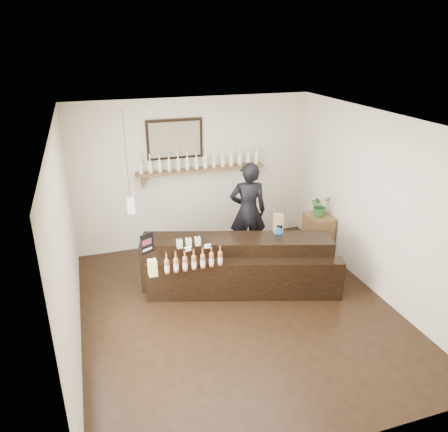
% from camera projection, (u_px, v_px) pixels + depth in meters
% --- Properties ---
extents(ground, '(5.00, 5.00, 0.00)m').
position_uv_depth(ground, '(238.00, 310.00, 6.53)').
color(ground, black).
rests_on(ground, ground).
extents(room_shell, '(5.00, 5.00, 5.00)m').
position_uv_depth(room_shell, '(239.00, 204.00, 5.88)').
color(room_shell, beige).
rests_on(room_shell, ground).
extents(back_wall_decor, '(2.66, 0.96, 1.69)m').
position_uv_depth(back_wall_decor, '(188.00, 157.00, 7.90)').
color(back_wall_decor, brown).
rests_on(back_wall_decor, ground).
extents(counter, '(3.04, 1.67, 0.99)m').
position_uv_depth(counter, '(238.00, 266.00, 6.95)').
color(counter, black).
rests_on(counter, ground).
extents(promo_sign, '(0.21, 0.12, 0.31)m').
position_uv_depth(promo_sign, '(147.00, 244.00, 6.34)').
color(promo_sign, black).
rests_on(promo_sign, counter).
extents(paper_bag, '(0.17, 0.14, 0.32)m').
position_uv_depth(paper_bag, '(278.00, 223.00, 7.02)').
color(paper_bag, olive).
rests_on(paper_bag, counter).
extents(tape_dispenser, '(0.14, 0.07, 0.11)m').
position_uv_depth(tape_dispenser, '(278.00, 231.00, 7.01)').
color(tape_dispenser, '#1963B2').
rests_on(tape_dispenser, counter).
extents(side_cabinet, '(0.40, 0.54, 0.78)m').
position_uv_depth(side_cabinet, '(317.00, 235.00, 8.05)').
color(side_cabinet, brown).
rests_on(side_cabinet, ground).
extents(potted_plant, '(0.38, 0.34, 0.39)m').
position_uv_depth(potted_plant, '(320.00, 206.00, 7.82)').
color(potted_plant, '#245A24').
rests_on(potted_plant, side_cabinet).
extents(shopkeeper, '(0.83, 0.63, 2.04)m').
position_uv_depth(shopkeeper, '(248.00, 205.00, 7.71)').
color(shopkeeper, black).
rests_on(shopkeeper, ground).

